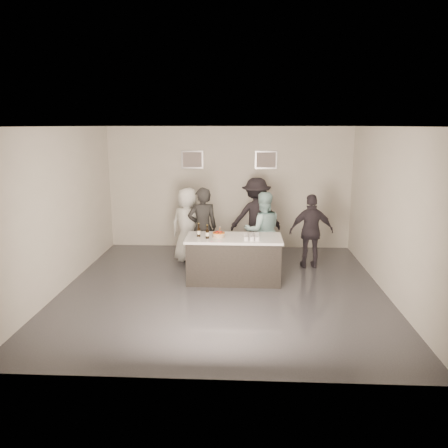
# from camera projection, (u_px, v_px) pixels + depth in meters

# --- Properties ---
(floor) EXTENTS (6.00, 6.00, 0.00)m
(floor) POSITION_uv_depth(u_px,v_px,m) (223.00, 289.00, 8.23)
(floor) COLOR #3D3D42
(floor) RESTS_ON ground
(ceiling) EXTENTS (6.00, 6.00, 0.00)m
(ceiling) POSITION_uv_depth(u_px,v_px,m) (223.00, 126.00, 7.56)
(ceiling) COLOR white
(wall_back) EXTENTS (6.00, 0.04, 3.00)m
(wall_back) POSITION_uv_depth(u_px,v_px,m) (229.00, 188.00, 10.82)
(wall_back) COLOR beige
(wall_back) RESTS_ON ground
(wall_front) EXTENTS (6.00, 0.04, 3.00)m
(wall_front) POSITION_uv_depth(u_px,v_px,m) (209.00, 262.00, 4.97)
(wall_front) COLOR beige
(wall_front) RESTS_ON ground
(wall_left) EXTENTS (0.04, 6.00, 3.00)m
(wall_left) POSITION_uv_depth(u_px,v_px,m) (60.00, 210.00, 8.04)
(wall_left) COLOR beige
(wall_left) RESTS_ON ground
(wall_right) EXTENTS (0.04, 6.00, 3.00)m
(wall_right) POSITION_uv_depth(u_px,v_px,m) (391.00, 213.00, 7.75)
(wall_right) COLOR beige
(wall_right) RESTS_ON ground
(picture_left) EXTENTS (0.54, 0.04, 0.44)m
(picture_left) POSITION_uv_depth(u_px,v_px,m) (192.00, 160.00, 10.68)
(picture_left) COLOR #B2B2B7
(picture_left) RESTS_ON wall_back
(picture_right) EXTENTS (0.54, 0.04, 0.44)m
(picture_right) POSITION_uv_depth(u_px,v_px,m) (266.00, 160.00, 10.59)
(picture_right) COLOR #B2B2B7
(picture_right) RESTS_ON wall_back
(bar_counter) EXTENTS (1.86, 0.86, 0.90)m
(bar_counter) POSITION_uv_depth(u_px,v_px,m) (234.00, 259.00, 8.58)
(bar_counter) COLOR white
(bar_counter) RESTS_ON ground
(cake) EXTENTS (0.24, 0.24, 0.08)m
(cake) POSITION_uv_depth(u_px,v_px,m) (219.00, 235.00, 8.48)
(cake) COLOR orange
(cake) RESTS_ON bar_counter
(beer_bottle_a) EXTENTS (0.07, 0.07, 0.26)m
(beer_bottle_a) POSITION_uv_depth(u_px,v_px,m) (199.00, 230.00, 8.48)
(beer_bottle_a) COLOR black
(beer_bottle_a) RESTS_ON bar_counter
(beer_bottle_b) EXTENTS (0.07, 0.07, 0.26)m
(beer_bottle_b) POSITION_uv_depth(u_px,v_px,m) (207.00, 232.00, 8.34)
(beer_bottle_b) COLOR black
(beer_bottle_b) RESTS_ON bar_counter
(tumbler_cluster) EXTENTS (0.30, 0.40, 0.08)m
(tumbler_cluster) POSITION_uv_depth(u_px,v_px,m) (252.00, 237.00, 8.35)
(tumbler_cluster) COLOR gold
(tumbler_cluster) RESTS_ON bar_counter
(candles) EXTENTS (0.24, 0.08, 0.01)m
(candles) POSITION_uv_depth(u_px,v_px,m) (214.00, 241.00, 8.15)
(candles) COLOR pink
(candles) RESTS_ON bar_counter
(person_main_black) EXTENTS (0.74, 0.59, 1.75)m
(person_main_black) POSITION_uv_depth(u_px,v_px,m) (203.00, 228.00, 9.31)
(person_main_black) COLOR black
(person_main_black) RESTS_ON ground
(person_main_blue) EXTENTS (0.90, 0.75, 1.66)m
(person_main_blue) POSITION_uv_depth(u_px,v_px,m) (263.00, 230.00, 9.30)
(person_main_blue) COLOR #9AC9CA
(person_main_blue) RESTS_ON ground
(person_guest_left) EXTENTS (0.95, 0.76, 1.68)m
(person_guest_left) POSITION_uv_depth(u_px,v_px,m) (188.00, 225.00, 9.77)
(person_guest_left) COLOR silver
(person_guest_left) RESTS_ON ground
(person_guest_right) EXTENTS (0.96, 0.45, 1.60)m
(person_guest_right) POSITION_uv_depth(u_px,v_px,m) (311.00, 231.00, 9.35)
(person_guest_right) COLOR #302A32
(person_guest_right) RESTS_ON ground
(person_guest_back) EXTENTS (1.27, 0.84, 1.84)m
(person_guest_back) POSITION_uv_depth(u_px,v_px,m) (256.00, 217.00, 10.27)
(person_guest_back) COLOR black
(person_guest_back) RESTS_ON ground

